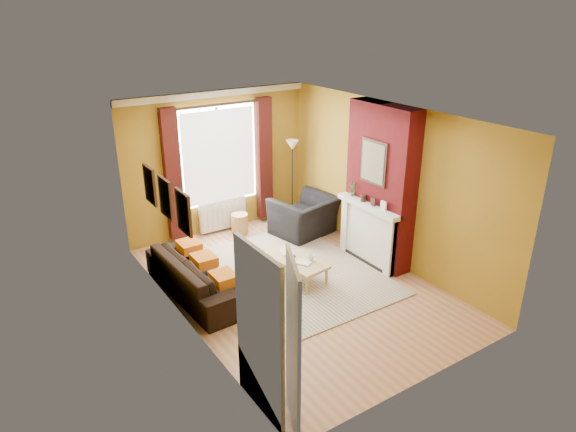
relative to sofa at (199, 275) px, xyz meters
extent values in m
plane|color=#906241|center=(1.42, -0.66, -0.32)|extent=(5.50, 5.50, 0.00)
cube|color=olive|center=(1.42, 2.09, 1.08)|extent=(3.80, 0.02, 2.80)
cube|color=olive|center=(1.42, -3.41, 1.08)|extent=(3.80, 0.02, 2.80)
cube|color=olive|center=(3.32, -0.66, 1.08)|extent=(0.02, 5.50, 2.80)
cube|color=olive|center=(-0.48, -0.66, 1.08)|extent=(0.02, 5.50, 2.80)
cube|color=white|center=(1.42, -0.66, 2.48)|extent=(3.80, 5.50, 0.01)
cube|color=#480A0D|center=(3.14, -0.66, 1.08)|extent=(0.35, 1.40, 2.80)
cube|color=silver|center=(2.95, -0.66, 0.23)|extent=(0.12, 1.30, 1.10)
cube|color=silver|center=(2.90, -0.66, 0.76)|extent=(0.22, 1.40, 0.08)
cube|color=silver|center=(2.93, -1.24, 0.20)|extent=(0.16, 0.14, 1.04)
cube|color=silver|center=(2.93, -0.08, 0.20)|extent=(0.16, 0.14, 1.04)
cube|color=black|center=(2.98, -0.66, 0.13)|extent=(0.06, 0.80, 0.90)
cube|color=black|center=(2.96, -0.66, -0.29)|extent=(0.20, 1.00, 0.06)
cube|color=silver|center=(2.91, -1.01, 0.88)|extent=(0.03, 0.12, 0.16)
cube|color=black|center=(2.91, -0.76, 0.87)|extent=(0.03, 0.10, 0.14)
cylinder|color=black|center=(2.91, -0.51, 0.86)|extent=(0.10, 0.10, 0.12)
cube|color=black|center=(2.96, -0.66, 1.53)|extent=(0.03, 0.60, 0.75)
cube|color=olive|center=(2.93, -0.66, 1.53)|extent=(0.01, 0.52, 0.66)
cube|color=silver|center=(1.42, 2.05, 2.42)|extent=(3.80, 0.08, 0.12)
cube|color=white|center=(1.42, 2.06, 1.23)|extent=(1.60, 0.04, 1.90)
cube|color=white|center=(1.42, 2.02, 1.23)|extent=(1.50, 0.02, 1.80)
cube|color=silver|center=(1.42, 2.04, 1.23)|extent=(0.06, 0.04, 1.90)
cube|color=#3C100D|center=(0.44, 1.97, 1.03)|extent=(0.30, 0.16, 2.50)
cube|color=#3C100D|center=(2.40, 1.97, 1.03)|extent=(0.30, 0.16, 2.50)
cylinder|color=black|center=(1.42, 1.97, 2.23)|extent=(2.30, 0.05, 0.05)
cube|color=silver|center=(1.42, 1.99, 0.03)|extent=(1.00, 0.10, 0.60)
cube|color=silver|center=(0.97, 1.93, 0.03)|extent=(0.04, 0.03, 0.56)
cube|color=silver|center=(1.08, 1.93, 0.03)|extent=(0.04, 0.03, 0.56)
cube|color=silver|center=(1.19, 1.93, 0.03)|extent=(0.04, 0.03, 0.56)
cube|color=silver|center=(1.30, 1.93, 0.03)|extent=(0.04, 0.03, 0.56)
cube|color=silver|center=(1.41, 1.93, 0.03)|extent=(0.04, 0.03, 0.56)
cube|color=silver|center=(1.52, 1.93, 0.03)|extent=(0.04, 0.03, 0.56)
cube|color=silver|center=(1.63, 1.93, 0.03)|extent=(0.04, 0.03, 0.56)
cube|color=silver|center=(1.74, 1.93, 0.03)|extent=(0.04, 0.03, 0.56)
cube|color=silver|center=(1.85, 1.93, 0.03)|extent=(0.04, 0.03, 0.56)
cube|color=black|center=(-0.45, -0.76, 1.43)|extent=(0.04, 0.44, 0.58)
cube|color=#B2EB37|center=(-0.43, -0.76, 1.43)|extent=(0.01, 0.38, 0.52)
cube|color=black|center=(-0.45, -0.11, 1.43)|extent=(0.04, 0.44, 0.58)
cube|color=#358E2F|center=(-0.43, -0.11, 1.43)|extent=(0.01, 0.38, 0.52)
cube|color=black|center=(-0.45, 0.54, 1.43)|extent=(0.04, 0.44, 0.58)
cube|color=#C23043|center=(-0.43, 0.54, 1.43)|extent=(0.01, 0.38, 0.52)
cube|color=silver|center=(-0.46, -2.71, 0.68)|extent=(0.05, 0.94, 2.06)
cube|color=black|center=(-0.44, -2.71, 0.68)|extent=(0.02, 0.80, 1.98)
cube|color=silver|center=(-0.26, -3.07, 0.68)|extent=(0.37, 0.74, 1.98)
imported|color=#3A6C30|center=(2.91, -0.21, 0.93)|extent=(0.14, 0.10, 0.27)
cube|color=#A8530E|center=(0.15, -0.60, 0.18)|extent=(0.34, 0.40, 0.16)
cube|color=#A8530E|center=(0.15, 0.10, 0.18)|extent=(0.34, 0.40, 0.16)
cube|color=#A8530E|center=(0.15, 0.70, 0.18)|extent=(0.34, 0.40, 0.16)
cube|color=teal|center=(1.66, -0.27, -0.31)|extent=(2.42, 3.34, 0.02)
imported|color=black|center=(0.00, 0.00, 0.00)|extent=(0.98, 2.25, 0.65)
imported|color=black|center=(2.71, 0.96, 0.06)|extent=(1.35, 1.23, 0.76)
cube|color=tan|center=(1.54, -0.47, 0.02)|extent=(0.70, 1.16, 0.05)
cylinder|color=tan|center=(1.40, -0.99, -0.16)|extent=(0.05, 0.05, 0.32)
cylinder|color=tan|center=(1.83, -0.93, -0.16)|extent=(0.05, 0.05, 0.32)
cylinder|color=tan|center=(1.26, -0.02, -0.16)|extent=(0.05, 0.05, 0.32)
cylinder|color=tan|center=(1.69, 0.05, -0.16)|extent=(0.05, 0.05, 0.32)
cylinder|color=#A17946|center=(1.63, 1.67, -0.12)|extent=(0.38, 0.38, 0.41)
cylinder|color=black|center=(2.86, 1.63, -0.31)|extent=(0.32, 0.32, 0.03)
cylinder|color=black|center=(2.86, 1.63, 0.52)|extent=(0.03, 0.03, 1.61)
cone|color=beige|center=(2.86, 1.63, 1.33)|extent=(0.32, 0.32, 0.19)
imported|color=#999999|center=(1.49, -0.70, 0.05)|extent=(0.27, 0.29, 0.02)
imported|color=#999999|center=(1.46, -0.13, 0.05)|extent=(0.29, 0.34, 0.02)
imported|color=#999999|center=(1.72, -0.64, 0.09)|extent=(0.13, 0.13, 0.10)
cube|color=#27272A|center=(1.54, -0.33, 0.05)|extent=(0.10, 0.16, 0.02)
camera|label=1|loc=(-2.71, -6.72, 3.97)|focal=32.00mm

